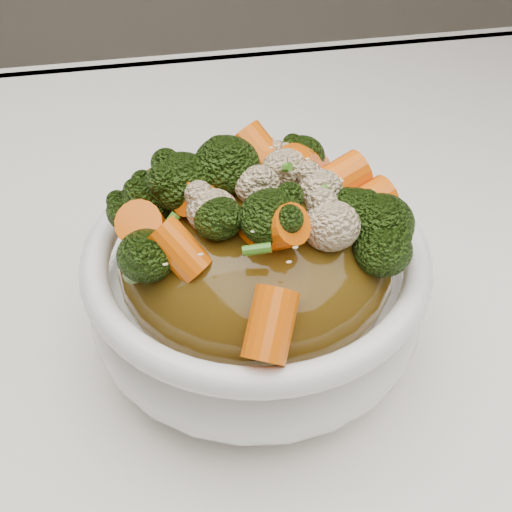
{
  "coord_description": "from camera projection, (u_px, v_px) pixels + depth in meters",
  "views": [
    {
      "loc": [
        -0.08,
        -0.27,
        1.09
      ],
      "look_at": [
        -0.03,
        0.02,
        0.82
      ],
      "focal_mm": 50.0,
      "sensor_mm": 36.0,
      "label": 1
    }
  ],
  "objects": [
    {
      "name": "broccoli",
      "position": [
        256.0,
        180.0,
        0.37
      ],
      "size": [
        0.18,
        0.18,
        0.04
      ],
      "primitive_type": null,
      "rotation": [
        0.0,
        0.0,
        -0.16
      ],
      "color": "black",
      "rests_on": "sauce_base"
    },
    {
      "name": "carrots",
      "position": [
        256.0,
        179.0,
        0.36
      ],
      "size": [
        0.18,
        0.18,
        0.05
      ],
      "primitive_type": null,
      "rotation": [
        0.0,
        0.0,
        -0.16
      ],
      "color": "#F56508",
      "rests_on": "sauce_base"
    },
    {
      "name": "bowl",
      "position": [
        256.0,
        293.0,
        0.42
      ],
      "size": [
        0.22,
        0.22,
        0.08
      ],
      "primitive_type": null,
      "rotation": [
        0.0,
        0.0,
        -0.16
      ],
      "color": "white",
      "rests_on": "tablecloth"
    },
    {
      "name": "scallions",
      "position": [
        256.0,
        177.0,
        0.36
      ],
      "size": [
        0.13,
        0.13,
        0.02
      ],
      "primitive_type": null,
      "rotation": [
        0.0,
        0.0,
        -0.16
      ],
      "color": "#3A751B",
      "rests_on": "sauce_base"
    },
    {
      "name": "sesame_seeds",
      "position": [
        256.0,
        177.0,
        0.36
      ],
      "size": [
        0.16,
        0.16,
        0.01
      ],
      "primitive_type": null,
      "rotation": [
        0.0,
        0.0,
        -0.16
      ],
      "color": "beige",
      "rests_on": "sauce_base"
    },
    {
      "name": "tablecloth",
      "position": [
        302.0,
        373.0,
        0.45
      ],
      "size": [
        1.2,
        0.8,
        0.04
      ],
      "primitive_type": "cube",
      "color": "white",
      "rests_on": "dining_table"
    },
    {
      "name": "sauce_base",
      "position": [
        256.0,
        260.0,
        0.4
      ],
      "size": [
        0.18,
        0.18,
        0.09
      ],
      "primitive_type": "ellipsoid",
      "rotation": [
        0.0,
        0.0,
        -0.16
      ],
      "color": "#4C350D",
      "rests_on": "bowl"
    },
    {
      "name": "cauliflower",
      "position": [
        256.0,
        183.0,
        0.37
      ],
      "size": [
        0.18,
        0.18,
        0.03
      ],
      "primitive_type": null,
      "rotation": [
        0.0,
        0.0,
        -0.16
      ],
      "color": "beige",
      "rests_on": "sauce_base"
    }
  ]
}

